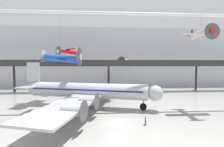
{
  "coord_description": "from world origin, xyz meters",
  "views": [
    {
      "loc": [
        -1.94,
        -21.8,
        8.5
      ],
      "look_at": [
        -0.08,
        8.03,
        6.89
      ],
      "focal_mm": 24.0,
      "sensor_mm": 36.0,
      "label": 1
    }
  ],
  "objects_px": {
    "suspended_plane_cream_biplane": "(124,60)",
    "suspended_plane_red_highwing": "(68,51)",
    "suspended_plane_blue_trainer": "(61,59)",
    "airliner_silver_main": "(86,91)",
    "suspended_plane_silver_racer": "(201,33)",
    "info_sign_pedestal": "(145,122)"
  },
  "relations": [
    {
      "from": "airliner_silver_main",
      "to": "suspended_plane_blue_trainer",
      "type": "xyz_separation_m",
      "value": [
        -4.44,
        -1.77,
        6.5
      ]
    },
    {
      "from": "airliner_silver_main",
      "to": "info_sign_pedestal",
      "type": "relative_size",
      "value": 28.01
    },
    {
      "from": "suspended_plane_red_highwing",
      "to": "info_sign_pedestal",
      "type": "distance_m",
      "value": 33.36
    },
    {
      "from": "airliner_silver_main",
      "to": "suspended_plane_silver_racer",
      "type": "xyz_separation_m",
      "value": [
        21.92,
        -3.38,
        11.27
      ]
    },
    {
      "from": "suspended_plane_cream_biplane",
      "to": "info_sign_pedestal",
      "type": "relative_size",
      "value": 7.51
    },
    {
      "from": "airliner_silver_main",
      "to": "suspended_plane_blue_trainer",
      "type": "distance_m",
      "value": 8.07
    },
    {
      "from": "suspended_plane_silver_racer",
      "to": "info_sign_pedestal",
      "type": "xyz_separation_m",
      "value": [
        -12.39,
        -6.74,
        -14.12
      ]
    },
    {
      "from": "suspended_plane_cream_biplane",
      "to": "airliner_silver_main",
      "type": "bearing_deg",
      "value": -1.1
    },
    {
      "from": "suspended_plane_cream_biplane",
      "to": "suspended_plane_red_highwing",
      "type": "relative_size",
      "value": 1.24
    },
    {
      "from": "suspended_plane_silver_racer",
      "to": "info_sign_pedestal",
      "type": "bearing_deg",
      "value": -61.93
    },
    {
      "from": "suspended_plane_cream_biplane",
      "to": "suspended_plane_blue_trainer",
      "type": "xyz_separation_m",
      "value": [
        -15.3,
        -22.8,
        -0.53
      ]
    },
    {
      "from": "suspended_plane_blue_trainer",
      "to": "suspended_plane_red_highwing",
      "type": "xyz_separation_m",
      "value": [
        -2.65,
        17.79,
        3.02
      ]
    },
    {
      "from": "suspended_plane_cream_biplane",
      "to": "suspended_plane_red_highwing",
      "type": "height_order",
      "value": "suspended_plane_red_highwing"
    },
    {
      "from": "suspended_plane_silver_racer",
      "to": "airliner_silver_main",
      "type": "bearing_deg",
      "value": -99.23
    },
    {
      "from": "airliner_silver_main",
      "to": "info_sign_pedestal",
      "type": "height_order",
      "value": "airliner_silver_main"
    },
    {
      "from": "airliner_silver_main",
      "to": "suspended_plane_blue_trainer",
      "type": "relative_size",
      "value": 3.53
    },
    {
      "from": "airliner_silver_main",
      "to": "suspended_plane_cream_biplane",
      "type": "bearing_deg",
      "value": 78.26
    },
    {
      "from": "airliner_silver_main",
      "to": "suspended_plane_cream_biplane",
      "type": "xyz_separation_m",
      "value": [
        10.86,
        21.03,
        7.03
      ]
    },
    {
      "from": "suspended_plane_red_highwing",
      "to": "suspended_plane_silver_racer",
      "type": "relative_size",
      "value": 0.96
    },
    {
      "from": "suspended_plane_red_highwing",
      "to": "suspended_plane_cream_biplane",
      "type": "bearing_deg",
      "value": 149.11
    },
    {
      "from": "suspended_plane_red_highwing",
      "to": "suspended_plane_silver_racer",
      "type": "xyz_separation_m",
      "value": [
        29.02,
        -19.4,
        1.75
      ]
    },
    {
      "from": "suspended_plane_blue_trainer",
      "to": "airliner_silver_main",
      "type": "bearing_deg",
      "value": 32.41
    }
  ]
}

